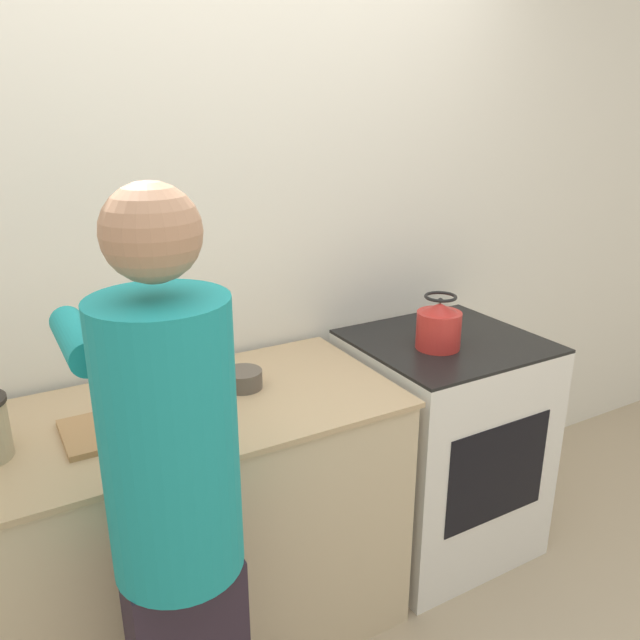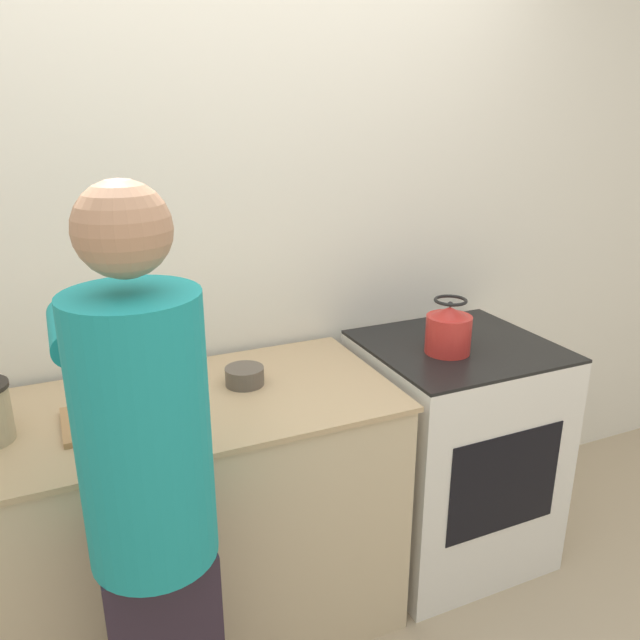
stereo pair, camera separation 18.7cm
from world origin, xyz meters
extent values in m
cube|color=silver|center=(0.00, 0.73, 1.30)|extent=(8.00, 0.05, 2.60)
cube|color=#C6B28E|center=(-0.37, 0.33, 0.44)|extent=(1.51, 0.67, 0.88)
cube|color=tan|center=(-0.37, 0.33, 0.89)|extent=(1.54, 0.69, 0.02)
cube|color=silver|center=(0.78, 0.33, 0.46)|extent=(0.69, 0.65, 0.92)
cube|color=black|center=(0.78, 0.33, 0.92)|extent=(0.69, 0.65, 0.01)
cube|color=black|center=(0.78, 0.00, 0.50)|extent=(0.48, 0.01, 0.40)
cylinder|color=teal|center=(-0.48, -0.20, 1.11)|extent=(0.30, 0.30, 0.65)
sphere|color=#A87A5B|center=(-0.48, -0.20, 1.57)|extent=(0.20, 0.20, 0.20)
cylinder|color=teal|center=(-0.61, 0.08, 1.28)|extent=(0.08, 0.30, 0.08)
cylinder|color=teal|center=(-0.35, 0.08, 1.28)|extent=(0.08, 0.30, 0.08)
cube|color=#A87A4C|center=(-0.47, 0.30, 0.91)|extent=(0.37, 0.24, 0.02)
cube|color=silver|center=(-0.40, 0.29, 0.92)|extent=(0.14, 0.09, 0.01)
cube|color=black|center=(-0.49, 0.34, 0.92)|extent=(0.09, 0.06, 0.01)
cylinder|color=red|center=(0.69, 0.28, 1.00)|extent=(0.17, 0.17, 0.14)
cone|color=red|center=(0.69, 0.28, 1.09)|extent=(0.13, 0.13, 0.04)
sphere|color=black|center=(0.69, 0.28, 1.12)|extent=(0.02, 0.02, 0.02)
torus|color=black|center=(0.69, 0.28, 1.13)|extent=(0.12, 0.12, 0.01)
cylinder|color=brown|center=(-0.07, 0.38, 0.93)|extent=(0.13, 0.13, 0.06)
camera|label=1|loc=(-0.79, -1.41, 1.80)|focal=35.00mm
camera|label=2|loc=(-0.62, -1.50, 1.80)|focal=35.00mm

